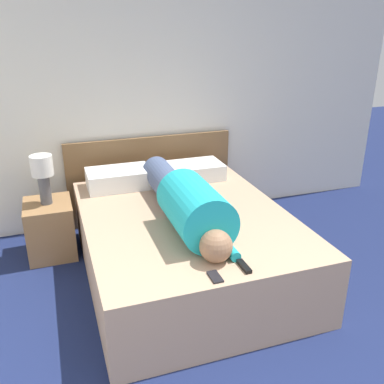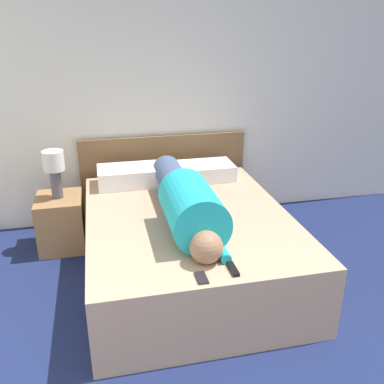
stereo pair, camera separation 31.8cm
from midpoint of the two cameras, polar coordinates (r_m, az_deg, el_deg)
name	(u,v)px [view 1 (the left image)]	position (r m, az deg, el deg)	size (l,w,h in m)	color
wall_back	(167,93)	(4.39, -5.45, 12.93)	(5.06, 0.06, 2.60)	silver
bed	(186,244)	(3.53, -3.40, -7.03)	(1.59, 2.04, 0.54)	tan
headboard	(151,178)	(4.49, -7.48, 1.76)	(1.71, 0.04, 0.89)	brown
nightstand	(50,229)	(4.09, -20.52, -4.64)	(0.41, 0.47, 0.49)	olive
table_lamp	(43,173)	(3.89, -21.54, 2.36)	(0.18, 0.18, 0.44)	#4C4C51
person_lying	(186,202)	(3.21, -3.59, -1.40)	(0.39, 1.63, 0.39)	#936B4C
pillow_near_headboard	(119,178)	(4.02, -11.97, 1.75)	(0.58, 0.36, 0.17)	white
pillow_second	(194,171)	(4.16, -1.96, 2.81)	(0.55, 0.36, 0.15)	white
tv_remote	(244,266)	(2.70, 3.60, -9.96)	(0.04, 0.15, 0.02)	black
cell_phone	(215,277)	(2.61, -0.44, -11.34)	(0.06, 0.13, 0.01)	black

